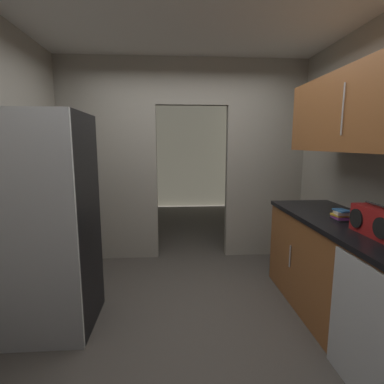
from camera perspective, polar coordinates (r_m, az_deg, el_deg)
ground at (r=2.89m, az=0.14°, el=-23.75°), size 20.00×20.00×0.00m
kitchen_overhead_slab at (r=3.11m, az=-0.58°, el=30.61°), size 3.67×7.20×0.06m
kitchen_partition at (r=4.02m, az=-1.95°, el=7.17°), size 3.27×0.12×2.68m
adjoining_room_shell at (r=6.30m, az=-2.42°, el=7.15°), size 3.27×3.49×2.68m
refrigerator at (r=2.75m, az=-26.55°, el=-5.62°), size 0.73×0.73×1.82m
lower_cabinet_run at (r=2.87m, az=28.34°, el=-14.60°), size 0.67×2.11×0.93m
dishwasher at (r=2.28m, az=29.31°, el=-21.97°), size 0.02×0.56×0.87m
upper_cabinet_counterside at (r=2.66m, az=30.67°, el=13.61°), size 0.36×1.90×0.64m
boombox at (r=2.45m, az=32.43°, el=-5.03°), size 0.17×0.43×0.23m
book_stack at (r=2.82m, az=26.92°, el=-4.07°), size 0.13×0.16×0.10m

